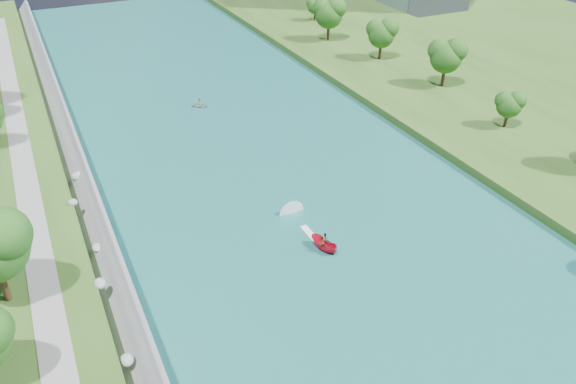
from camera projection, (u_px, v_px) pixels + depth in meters
ground at (337, 254)px, 68.45m from camera, size 260.00×260.00×0.00m
river_water at (269, 178)px, 83.68m from camera, size 55.00×240.00×0.10m
berm_east at (518, 114)px, 101.62m from camera, size 44.00×240.00×1.50m
riprap_bank at (90, 215)px, 72.41m from camera, size 4.10×236.00×4.44m
riverside_path at (31, 212)px, 69.81m from camera, size 3.00×200.00×0.10m
trees_east at (459, 77)px, 100.78m from camera, size 19.28×136.15×11.83m
motorboat at (318, 238)px, 69.89m from camera, size 3.60×18.95×2.13m
raft at (200, 105)px, 105.83m from camera, size 3.81×3.69×1.73m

